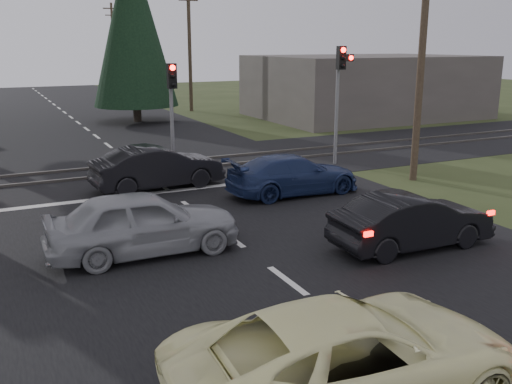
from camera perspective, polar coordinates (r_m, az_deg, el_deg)
ground at (r=12.06m, az=3.16°, el=-8.86°), size 120.00×120.00×0.00m
road at (r=20.94m, az=-10.14°, el=1.18°), size 14.00×100.00×0.01m
rail_corridor at (r=22.83m, az=-11.52°, el=2.23°), size 120.00×8.00×0.01m
stop_line at (r=19.26m, az=-8.67°, el=0.08°), size 13.00×0.35×0.00m
rail_near at (r=22.06m, az=-11.00°, el=1.95°), size 120.00×0.12×0.10m
rail_far at (r=23.58m, az=-12.02°, el=2.71°), size 120.00×0.12×0.10m
traffic_signal_right at (r=23.15m, az=8.44°, el=10.82°), size 0.68×0.48×4.70m
traffic_signal_center at (r=21.41m, az=-8.38°, el=9.15°), size 0.32×0.48×4.10m
utility_pole_near at (r=20.93m, az=16.31°, el=13.88°), size 1.80×0.26×9.00m
utility_pole_mid at (r=42.02m, az=-6.66°, el=14.47°), size 1.80×0.26×9.00m
utility_pole_far at (r=66.13m, az=-14.07°, el=14.19°), size 1.80×0.26×9.00m
conifer_tree at (r=36.77m, az=-12.24°, el=16.21°), size 5.20×5.20×11.00m
building_right at (r=39.46m, az=10.86°, el=10.35°), size 14.00×10.00×4.00m
cream_coupe at (r=8.15m, az=9.23°, el=-15.83°), size 5.14×2.54×1.40m
dark_hatchback at (r=14.20m, az=15.31°, el=-2.84°), size 4.06×1.49×1.33m
silver_car at (r=13.53m, az=-11.24°, el=-3.03°), size 4.50×1.88×1.52m
blue_sedan at (r=18.63m, az=3.73°, el=1.73°), size 4.47×1.83×1.29m
dark_car_far at (r=19.58m, az=-9.82°, el=2.42°), size 4.52×1.91×1.45m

